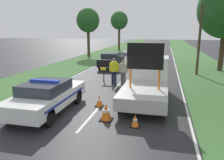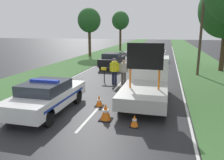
{
  "view_description": "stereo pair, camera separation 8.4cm",
  "coord_description": "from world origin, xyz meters",
  "px_view_note": "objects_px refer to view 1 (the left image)",
  "views": [
    {
      "loc": [
        2.92,
        -9.14,
        3.57
      ],
      "look_at": [
        0.36,
        1.37,
        1.1
      ],
      "focal_mm": 35.0,
      "sensor_mm": 36.0,
      "label": 1
    },
    {
      "loc": [
        3.0,
        -9.12,
        3.57
      ],
      "look_at": [
        0.36,
        1.37,
        1.1
      ],
      "focal_mm": 35.0,
      "sensor_mm": 36.0,
      "label": 2
    }
  ],
  "objects_px": {
    "police_officer": "(114,69)",
    "traffic_cone_behind_barrier": "(135,121)",
    "queued_car_sedan_black": "(111,60)",
    "queued_car_van_white": "(157,54)",
    "roadside_tree_mid_left": "(119,21)",
    "work_truck": "(147,80)",
    "traffic_cone_near_police": "(106,112)",
    "road_barrier": "(117,71)",
    "pedestrian_civilian": "(123,70)",
    "traffic_cone_near_truck": "(99,101)",
    "police_car": "(47,96)",
    "traffic_cone_centre_front": "(141,82)",
    "roadside_tree_mid_right": "(88,21)",
    "utility_pole": "(200,30)"
  },
  "relations": [
    {
      "from": "work_truck",
      "to": "police_officer",
      "type": "height_order",
      "value": "work_truck"
    },
    {
      "from": "roadside_tree_mid_left",
      "to": "utility_pole",
      "type": "height_order",
      "value": "utility_pole"
    },
    {
      "from": "traffic_cone_centre_front",
      "to": "roadside_tree_mid_left",
      "type": "xyz_separation_m",
      "value": [
        -6.66,
        24.65,
        4.91
      ]
    },
    {
      "from": "police_car",
      "to": "police_officer",
      "type": "height_order",
      "value": "police_officer"
    },
    {
      "from": "queued_car_van_white",
      "to": "queued_car_sedan_black",
      "type": "bearing_deg",
      "value": 59.51
    },
    {
      "from": "traffic_cone_near_police",
      "to": "roadside_tree_mid_right",
      "type": "distance_m",
      "value": 22.8
    },
    {
      "from": "traffic_cone_near_truck",
      "to": "queued_car_sedan_black",
      "type": "relative_size",
      "value": 0.14
    },
    {
      "from": "police_officer",
      "to": "traffic_cone_behind_barrier",
      "type": "height_order",
      "value": "police_officer"
    },
    {
      "from": "pedestrian_civilian",
      "to": "traffic_cone_near_truck",
      "type": "relative_size",
      "value": 3.05
    },
    {
      "from": "work_truck",
      "to": "traffic_cone_near_truck",
      "type": "bearing_deg",
      "value": 45.19
    },
    {
      "from": "traffic_cone_near_police",
      "to": "queued_car_sedan_black",
      "type": "distance_m",
      "value": 12.58
    },
    {
      "from": "traffic_cone_centre_front",
      "to": "police_car",
      "type": "bearing_deg",
      "value": -122.81
    },
    {
      "from": "police_car",
      "to": "queued_car_van_white",
      "type": "height_order",
      "value": "police_car"
    },
    {
      "from": "traffic_cone_behind_barrier",
      "to": "roadside_tree_mid_left",
      "type": "distance_m",
      "value": 32.03
    },
    {
      "from": "road_barrier",
      "to": "pedestrian_civilian",
      "type": "height_order",
      "value": "pedestrian_civilian"
    },
    {
      "from": "road_barrier",
      "to": "traffic_cone_near_police",
      "type": "xyz_separation_m",
      "value": [
        0.95,
        -6.42,
        -0.5
      ]
    },
    {
      "from": "traffic_cone_centre_front",
      "to": "work_truck",
      "type": "bearing_deg",
      "value": -77.53
    },
    {
      "from": "roadside_tree_mid_left",
      "to": "police_officer",
      "type": "bearing_deg",
      "value": -78.92
    },
    {
      "from": "traffic_cone_centre_front",
      "to": "queued_car_sedan_black",
      "type": "relative_size",
      "value": 0.13
    },
    {
      "from": "traffic_cone_centre_front",
      "to": "traffic_cone_near_police",
      "type": "bearing_deg",
      "value": -97.68
    },
    {
      "from": "queued_car_sedan_black",
      "to": "roadside_tree_mid_right",
      "type": "relative_size",
      "value": 0.61
    },
    {
      "from": "traffic_cone_centre_front",
      "to": "traffic_cone_near_truck",
      "type": "xyz_separation_m",
      "value": [
        -1.54,
        -4.34,
        0.01
      ]
    },
    {
      "from": "police_officer",
      "to": "traffic_cone_centre_front",
      "type": "xyz_separation_m",
      "value": [
        1.86,
        -0.14,
        -0.79
      ]
    },
    {
      "from": "police_officer",
      "to": "roadside_tree_mid_right",
      "type": "xyz_separation_m",
      "value": [
        -7.08,
        14.84,
        3.78
      ]
    },
    {
      "from": "pedestrian_civilian",
      "to": "police_car",
      "type": "bearing_deg",
      "value": -121.35
    },
    {
      "from": "police_car",
      "to": "roadside_tree_mid_right",
      "type": "height_order",
      "value": "roadside_tree_mid_right"
    },
    {
      "from": "work_truck",
      "to": "pedestrian_civilian",
      "type": "height_order",
      "value": "work_truck"
    },
    {
      "from": "traffic_cone_behind_barrier",
      "to": "utility_pole",
      "type": "xyz_separation_m",
      "value": [
        3.55,
        10.95,
        3.34
      ]
    },
    {
      "from": "queued_car_van_white",
      "to": "roadside_tree_mid_left",
      "type": "distance_m",
      "value": 14.14
    },
    {
      "from": "traffic_cone_near_truck",
      "to": "queued_car_van_white",
      "type": "bearing_deg",
      "value": 83.65
    },
    {
      "from": "police_car",
      "to": "road_barrier",
      "type": "distance_m",
      "value": 6.39
    },
    {
      "from": "traffic_cone_behind_barrier",
      "to": "roadside_tree_mid_right",
      "type": "bearing_deg",
      "value": 113.89
    },
    {
      "from": "pedestrian_civilian",
      "to": "traffic_cone_near_truck",
      "type": "bearing_deg",
      "value": -103.07
    },
    {
      "from": "work_truck",
      "to": "traffic_cone_near_police",
      "type": "relative_size",
      "value": 7.61
    },
    {
      "from": "queued_car_sedan_black",
      "to": "roadside_tree_mid_left",
      "type": "bearing_deg",
      "value": -80.41
    },
    {
      "from": "traffic_cone_behind_barrier",
      "to": "pedestrian_civilian",
      "type": "bearing_deg",
      "value": 104.72
    },
    {
      "from": "traffic_cone_near_truck",
      "to": "roadside_tree_mid_left",
      "type": "distance_m",
      "value": 29.84
    },
    {
      "from": "roadside_tree_mid_left",
      "to": "police_car",
      "type": "bearing_deg",
      "value": -84.17
    },
    {
      "from": "work_truck",
      "to": "police_officer",
      "type": "xyz_separation_m",
      "value": [
        -2.41,
        2.63,
        0.02
      ]
    },
    {
      "from": "road_barrier",
      "to": "queued_car_van_white",
      "type": "height_order",
      "value": "queued_car_van_white"
    },
    {
      "from": "work_truck",
      "to": "traffic_cone_behind_barrier",
      "type": "bearing_deg",
      "value": 92.01
    },
    {
      "from": "queued_car_sedan_black",
      "to": "police_officer",
      "type": "bearing_deg",
      "value": 105.31
    },
    {
      "from": "pedestrian_civilian",
      "to": "queued_car_van_white",
      "type": "xyz_separation_m",
      "value": [
        1.68,
        12.94,
        -0.19
      ]
    },
    {
      "from": "police_car",
      "to": "traffic_cone_near_truck",
      "type": "bearing_deg",
      "value": 32.66
    },
    {
      "from": "work_truck",
      "to": "road_barrier",
      "type": "xyz_separation_m",
      "value": [
        -2.28,
        3.07,
        -0.17
      ]
    },
    {
      "from": "roadside_tree_mid_left",
      "to": "pedestrian_civilian",
      "type": "bearing_deg",
      "value": -77.51
    },
    {
      "from": "police_car",
      "to": "utility_pole",
      "type": "bearing_deg",
      "value": 55.69
    },
    {
      "from": "traffic_cone_behind_barrier",
      "to": "police_car",
      "type": "bearing_deg",
      "value": 170.82
    },
    {
      "from": "traffic_cone_behind_barrier",
      "to": "queued_car_sedan_black",
      "type": "bearing_deg",
      "value": 107.68
    },
    {
      "from": "road_barrier",
      "to": "traffic_cone_behind_barrier",
      "type": "relative_size",
      "value": 4.97
    }
  ]
}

